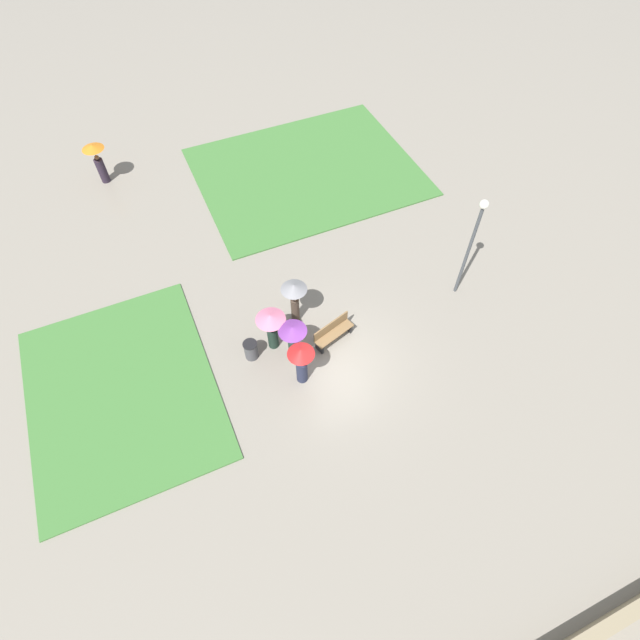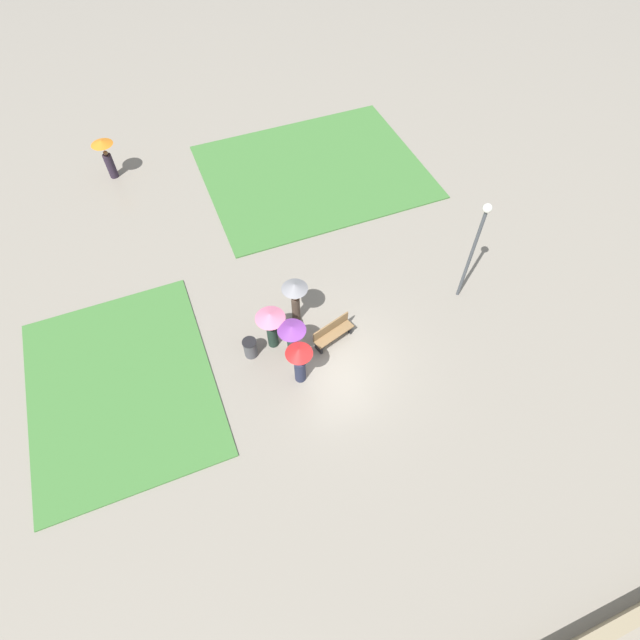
{
  "view_description": "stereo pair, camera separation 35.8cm",
  "coord_description": "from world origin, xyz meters",
  "px_view_note": "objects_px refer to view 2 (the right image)",
  "views": [
    {
      "loc": [
        -4.39,
        -8.18,
        15.16
      ],
      "look_at": [
        -0.15,
        1.38,
        0.92
      ],
      "focal_mm": 28.0,
      "sensor_mm": 36.0,
      "label": 1
    },
    {
      "loc": [
        -4.06,
        -8.32,
        15.16
      ],
      "look_at": [
        -0.15,
        1.38,
        0.92
      ],
      "focal_mm": 28.0,
      "sensor_mm": 36.0,
      "label": 2
    }
  ],
  "objects_px": {
    "trash_bin": "(250,348)",
    "lone_walker_far_path": "(106,155)",
    "crowd_person_purple": "(292,337)",
    "lamp_post": "(476,241)",
    "crowd_person_red": "(299,359)",
    "crowd_person_pink": "(271,324)",
    "park_bench": "(333,332)",
    "crowd_person_grey": "(295,295)"
  },
  "relations": [
    {
      "from": "lamp_post",
      "to": "crowd_person_red",
      "type": "distance_m",
      "value": 7.34
    },
    {
      "from": "crowd_person_red",
      "to": "lone_walker_far_path",
      "type": "bearing_deg",
      "value": 131.76
    },
    {
      "from": "trash_bin",
      "to": "crowd_person_red",
      "type": "distance_m",
      "value": 2.2
    },
    {
      "from": "crowd_person_red",
      "to": "lone_walker_far_path",
      "type": "distance_m",
      "value": 14.36
    },
    {
      "from": "trash_bin",
      "to": "crowd_person_red",
      "type": "relative_size",
      "value": 0.42
    },
    {
      "from": "crowd_person_purple",
      "to": "crowd_person_pink",
      "type": "relative_size",
      "value": 0.98
    },
    {
      "from": "crowd_person_pink",
      "to": "lone_walker_far_path",
      "type": "height_order",
      "value": "lone_walker_far_path"
    },
    {
      "from": "crowd_person_purple",
      "to": "crowd_person_grey",
      "type": "bearing_deg",
      "value": 132.27
    },
    {
      "from": "trash_bin",
      "to": "crowd_person_pink",
      "type": "xyz_separation_m",
      "value": [
        0.88,
        0.13,
        0.85
      ]
    },
    {
      "from": "lamp_post",
      "to": "lone_walker_far_path",
      "type": "distance_m",
      "value": 16.98
    },
    {
      "from": "crowd_person_grey",
      "to": "park_bench",
      "type": "bearing_deg",
      "value": -11.04
    },
    {
      "from": "lamp_post",
      "to": "crowd_person_pink",
      "type": "height_order",
      "value": "lamp_post"
    },
    {
      "from": "crowd_person_grey",
      "to": "crowd_person_pink",
      "type": "bearing_deg",
      "value": -100.83
    },
    {
      "from": "lamp_post",
      "to": "crowd_person_purple",
      "type": "bearing_deg",
      "value": -177.93
    },
    {
      "from": "crowd_person_purple",
      "to": "crowd_person_red",
      "type": "bearing_deg",
      "value": -29.68
    },
    {
      "from": "crowd_person_red",
      "to": "trash_bin",
      "type": "bearing_deg",
      "value": 153.21
    },
    {
      "from": "crowd_person_pink",
      "to": "lone_walker_far_path",
      "type": "relative_size",
      "value": 0.92
    },
    {
      "from": "lamp_post",
      "to": "crowd_person_grey",
      "type": "distance_m",
      "value": 6.57
    },
    {
      "from": "trash_bin",
      "to": "crowd_person_red",
      "type": "xyz_separation_m",
      "value": [
        1.29,
        -1.58,
        0.82
      ]
    },
    {
      "from": "crowd_person_grey",
      "to": "crowd_person_red",
      "type": "bearing_deg",
      "value": -61.0
    },
    {
      "from": "lamp_post",
      "to": "trash_bin",
      "type": "xyz_separation_m",
      "value": [
        -8.33,
        0.36,
        -2.5
      ]
    },
    {
      "from": "park_bench",
      "to": "crowd_person_pink",
      "type": "bearing_deg",
      "value": 146.21
    },
    {
      "from": "crowd_person_grey",
      "to": "crowd_person_red",
      "type": "relative_size",
      "value": 1.07
    },
    {
      "from": "park_bench",
      "to": "crowd_person_purple",
      "type": "relative_size",
      "value": 0.93
    },
    {
      "from": "lamp_post",
      "to": "crowd_person_grey",
      "type": "bearing_deg",
      "value": 168.74
    },
    {
      "from": "park_bench",
      "to": "crowd_person_red",
      "type": "height_order",
      "value": "crowd_person_red"
    },
    {
      "from": "trash_bin",
      "to": "lone_walker_far_path",
      "type": "distance_m",
      "value": 12.51
    },
    {
      "from": "crowd_person_red",
      "to": "crowd_person_grey",
      "type": "bearing_deg",
      "value": 96.81
    },
    {
      "from": "crowd_person_grey",
      "to": "crowd_person_purple",
      "type": "distance_m",
      "value": 1.66
    },
    {
      "from": "park_bench",
      "to": "lone_walker_far_path",
      "type": "xyz_separation_m",
      "value": [
        -6.02,
        12.59,
        0.74
      ]
    },
    {
      "from": "crowd_person_red",
      "to": "lone_walker_far_path",
      "type": "height_order",
      "value": "lone_walker_far_path"
    },
    {
      "from": "crowd_person_purple",
      "to": "lone_walker_far_path",
      "type": "xyz_separation_m",
      "value": [
        -4.46,
        12.71,
        0.04
      ]
    },
    {
      "from": "lamp_post",
      "to": "lone_walker_far_path",
      "type": "relative_size",
      "value": 2.33
    },
    {
      "from": "crowd_person_purple",
      "to": "lone_walker_far_path",
      "type": "height_order",
      "value": "lone_walker_far_path"
    },
    {
      "from": "crowd_person_purple",
      "to": "crowd_person_red",
      "type": "relative_size",
      "value": 0.95
    },
    {
      "from": "park_bench",
      "to": "crowd_person_purple",
      "type": "bearing_deg",
      "value": 167.31
    },
    {
      "from": "trash_bin",
      "to": "crowd_person_red",
      "type": "bearing_deg",
      "value": -50.85
    },
    {
      "from": "lamp_post",
      "to": "crowd_person_purple",
      "type": "height_order",
      "value": "lamp_post"
    },
    {
      "from": "lamp_post",
      "to": "lone_walker_far_path",
      "type": "bearing_deg",
      "value": 132.48
    },
    {
      "from": "park_bench",
      "to": "crowd_person_pink",
      "type": "relative_size",
      "value": 0.91
    },
    {
      "from": "park_bench",
      "to": "crowd_person_red",
      "type": "bearing_deg",
      "value": -163.66
    },
    {
      "from": "trash_bin",
      "to": "crowd_person_grey",
      "type": "height_order",
      "value": "crowd_person_grey"
    }
  ]
}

